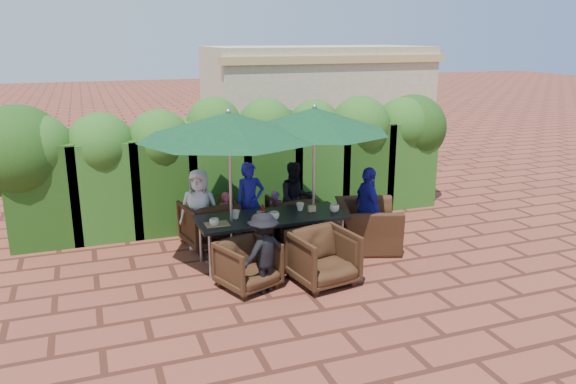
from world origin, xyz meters
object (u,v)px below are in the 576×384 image
object	(u,v)px
dining_table	(271,220)
chair_end_right	(368,218)
umbrella_right	(315,120)
chair_far_mid	(254,221)
umbrella_left	(229,126)
chair_far_right	(292,213)
chair_near_left	(248,263)
chair_far_left	(209,221)
chair_near_right	(323,255)

from	to	relation	value
dining_table	chair_end_right	distance (m)	1.73
umbrella_right	chair_far_mid	xyz separation A→B (m)	(-0.74, 0.94, -1.86)
dining_table	umbrella_left	size ratio (longest dim) A/B	0.87
umbrella_left	chair_far_mid	xyz separation A→B (m)	(0.65, 1.04, -1.86)
chair_end_right	chair_far_mid	bearing A→B (deg)	78.87
chair_far_right	chair_near_left	world-z (taller)	chair_far_right
umbrella_left	umbrella_right	distance (m)	1.40
chair_near_left	umbrella_right	bearing A→B (deg)	12.29
umbrella_right	chair_near_left	distance (m)	2.46
dining_table	chair_far_right	size ratio (longest dim) A/B	2.97
chair_far_left	chair_near_right	world-z (taller)	chair_far_left
chair_near_right	chair_near_left	bearing A→B (deg)	158.62
umbrella_right	chair_near_right	bearing A→B (deg)	-105.30
chair_near_left	chair_end_right	size ratio (longest dim) A/B	0.66
umbrella_right	dining_table	bearing A→B (deg)	-174.47
umbrella_right	chair_end_right	distance (m)	1.97
dining_table	umbrella_left	bearing A→B (deg)	-177.98
chair_near_right	chair_end_right	bearing A→B (deg)	30.62
dining_table	chair_end_right	size ratio (longest dim) A/B	2.02
chair_far_right	chair_end_right	size ratio (longest dim) A/B	0.68
chair_far_right	umbrella_left	bearing A→B (deg)	35.93
dining_table	chair_far_mid	xyz separation A→B (m)	(0.00, 1.01, -0.32)
umbrella_right	chair_far_right	world-z (taller)	umbrella_right
umbrella_right	chair_far_right	distance (m)	2.07
dining_table	chair_far_left	bearing A→B (deg)	127.27
dining_table	umbrella_right	xyz separation A→B (m)	(0.75, 0.07, 1.54)
chair_far_right	chair_near_right	size ratio (longest dim) A/B	0.91
umbrella_left	chair_near_right	size ratio (longest dim) A/B	3.13
dining_table	chair_near_left	distance (m)	1.09
chair_far_left	chair_end_right	world-z (taller)	chair_end_right
chair_far_right	chair_near_right	world-z (taller)	chair_near_right
umbrella_left	chair_near_left	distance (m)	2.01
chair_far_mid	chair_far_right	size ratio (longest dim) A/B	0.90
chair_far_mid	chair_near_left	size ratio (longest dim) A/B	0.92
chair_far_left	chair_near_left	xyz separation A→B (m)	(0.16, -1.87, -0.05)
umbrella_left	chair_far_right	xyz separation A→B (m)	(1.39, 1.09, -1.82)
umbrella_left	umbrella_right	size ratio (longest dim) A/B	1.09
chair_near_right	chair_end_right	world-z (taller)	chair_end_right
chair_far_right	chair_end_right	distance (m)	1.43
chair_near_left	chair_far_mid	bearing A→B (deg)	49.93
chair_near_right	chair_far_left	bearing A→B (deg)	110.69
dining_table	chair_far_left	size ratio (longest dim) A/B	2.71
umbrella_right	chair_far_left	distance (m)	2.54
umbrella_left	chair_far_right	world-z (taller)	umbrella_left
dining_table	chair_end_right	xyz separation A→B (m)	(1.72, 0.03, -0.17)
umbrella_right	umbrella_left	bearing A→B (deg)	-176.10
chair_far_left	chair_far_mid	world-z (taller)	chair_far_left
chair_end_right	dining_table	bearing A→B (deg)	109.66
umbrella_right	chair_near_left	size ratio (longest dim) A/B	3.23
umbrella_left	chair_far_mid	size ratio (longest dim) A/B	3.82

